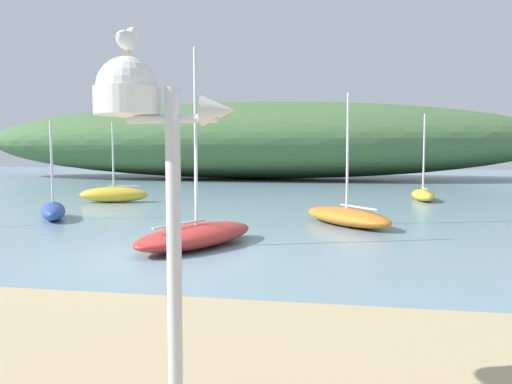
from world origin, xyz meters
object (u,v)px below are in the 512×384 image
Objects in this scene: sailboat_west_reach at (347,216)px; sailboat_far_right at (114,194)px; sailboat_outer_mooring at (196,235)px; seagull_on_radar at (127,39)px; sailboat_off_point at (423,194)px; mast_structure at (141,120)px; sailboat_near_shore at (53,210)px.

sailboat_west_reach is 11.92m from sailboat_far_right.
sailboat_outer_mooring is 5.74m from sailboat_west_reach.
seagull_on_radar is 20.36m from sailboat_far_right.
sailboat_off_point is at bearing 76.41° from seagull_on_radar.
mast_structure is 0.78× the size of sailboat_far_right.
sailboat_outer_mooring is 15.28m from sailboat_off_point.
sailboat_outer_mooring is at bearing -128.95° from sailboat_west_reach.
sailboat_west_reach is 9.71m from sailboat_off_point.
seagull_on_radar is 0.09× the size of sailboat_off_point.
sailboat_far_right reaches higher than mast_structure.
sailboat_far_right is at bearing 116.40° from mast_structure.
mast_structure is at bearing -103.30° from sailboat_off_point.
sailboat_outer_mooring is (-1.92, 8.13, -2.93)m from seagull_on_radar.
sailboat_outer_mooring is at bearing 104.01° from mast_structure.
seagull_on_radar is at bearing -103.59° from sailboat_off_point.
sailboat_outer_mooring reaches higher than sailboat_off_point.
sailboat_off_point is at bearing 35.14° from sailboat_near_shore.
sailboat_near_shore is at bearing -83.98° from sailboat_far_right.
sailboat_near_shore is 0.81× the size of sailboat_west_reach.
sailboat_west_reach is at bearing 51.05° from sailboat_outer_mooring.
sailboat_outer_mooring is at bearing -32.35° from sailboat_near_shore.
seagull_on_radar is at bearing -63.86° from sailboat_far_right.
seagull_on_radar is at bearing -55.79° from sailboat_near_shore.
sailboat_near_shore is at bearing 124.21° from seagull_on_radar.
sailboat_off_point reaches higher than sailboat_far_right.
sailboat_west_reach is 1.01× the size of sailboat_off_point.
sailboat_near_shore is (-8.37, 12.16, -2.27)m from mast_structure.
sailboat_far_right is at bearing 124.92° from sailboat_outer_mooring.
sailboat_outer_mooring is 1.16× the size of sailboat_west_reach.
sailboat_far_right is at bearing 96.02° from sailboat_near_shore.
sailboat_near_shore is at bearing -144.86° from sailboat_off_point.
sailboat_off_point is at bearing 76.70° from mast_structure.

